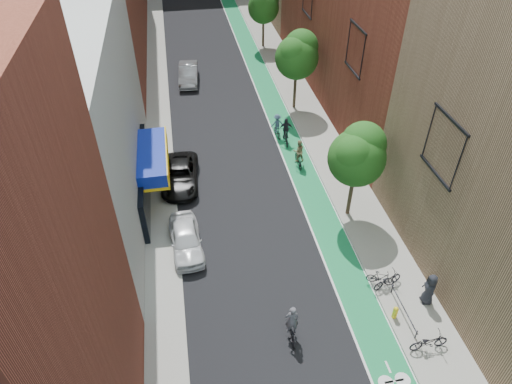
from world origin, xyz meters
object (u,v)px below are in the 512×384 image
parked_car_black (180,175)px  fire_hydrant (395,312)px  parked_car_silver (188,74)px  cyclist_lane_near (299,155)px  pedestrian (430,289)px  cyclist_lead (292,327)px  cyclist_lane_far (277,126)px  parked_car_white (186,239)px  cyclist_lane_mid (286,134)px

parked_car_black → fire_hydrant: 16.36m
parked_car_silver → cyclist_lane_near: (6.86, -15.08, 0.05)m
parked_car_silver → pedestrian: 29.93m
cyclist_lead → cyclist_lane_far: cyclist_lead is taller
parked_car_black → cyclist_lead: size_ratio=2.35×
cyclist_lead → cyclist_lane_far: 18.12m
parked_car_white → parked_car_silver: parked_car_silver is taller
cyclist_lane_near → cyclist_lane_far: cyclist_lane_near is taller
cyclist_lane_far → parked_car_white: bearing=47.7°
parked_car_white → pedestrian: (11.91, -6.12, 0.36)m
parked_car_silver → cyclist_lane_near: bearing=-60.6°
parked_car_black → parked_car_silver: bearing=89.4°
cyclist_lane_near → fire_hydrant: cyclist_lane_near is taller
parked_car_black → cyclist_lane_mid: cyclist_lane_mid is taller
parked_car_white → fire_hydrant: size_ratio=5.70×
cyclist_lane_near → parked_car_white: bearing=39.6°
cyclist_lane_mid → cyclist_lead: bearing=83.7°
pedestrian → fire_hydrant: (-2.01, -0.64, -0.55)m
pedestrian → cyclist_lead: bearing=-78.8°
cyclist_lane_near → cyclist_lane_far: bearing=-80.4°
cyclist_lane_near → cyclist_lane_mid: bearing=-86.0°
pedestrian → cyclist_lane_far: bearing=-160.8°
parked_car_silver → cyclist_lane_near: size_ratio=2.37×
cyclist_lead → cyclist_lane_far: size_ratio=1.13×
parked_car_silver → cyclist_lead: bearing=-79.1°
parked_car_silver → cyclist_lane_far: (6.20, -10.96, 0.07)m
cyclist_lead → cyclist_lane_mid: cyclist_lead is taller
parked_car_black → pedestrian: bearing=-40.9°
parked_car_silver → fire_hydrant: (8.30, -28.74, -0.25)m
cyclist_lane_far → fire_hydrant: size_ratio=2.49×
cyclist_lane_mid → cyclist_lane_far: size_ratio=1.09×
fire_hydrant → parked_car_silver: bearing=106.1°
fire_hydrant → parked_car_white: bearing=145.7°
cyclist_lane_mid → parked_car_white: bearing=56.4°
parked_car_silver → cyclist_lane_near: 16.57m
parked_car_silver → cyclist_lane_far: cyclist_lane_far is taller
cyclist_lead → cyclist_lane_near: cyclist_lead is taller
parked_car_silver → cyclist_lane_far: bearing=-55.6°
parked_car_white → parked_car_black: parked_car_white is taller
cyclist_lane_near → pedestrian: bearing=105.3°
cyclist_lane_near → parked_car_silver: bearing=-65.1°
parked_car_white → cyclist_lane_mid: 12.97m
cyclist_lane_mid → pedestrian: (3.64, -16.11, 0.34)m
cyclist_lane_near → fire_hydrant: size_ratio=2.69×
parked_car_black → cyclist_lead: 13.86m
parked_car_silver → pedestrian: size_ratio=2.56×
parked_car_white → pedestrian: pedestrian is taller
parked_car_black → fire_hydrant: size_ratio=6.64×
cyclist_lane_far → cyclist_lane_near: bearing=92.2°
parked_car_white → pedestrian: 13.40m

